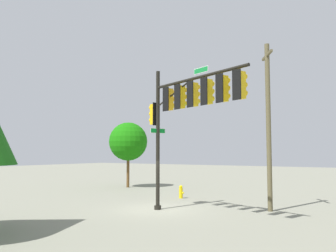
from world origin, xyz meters
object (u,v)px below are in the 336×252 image
Objects in this scene: fire_hydrant at (181,192)px; tree_mid at (128,142)px; utility_pole at (268,123)px; signal_pole_assembly at (186,104)px.

tree_mid is at bearing 153.09° from fire_hydrant.
utility_pole reaches higher than fire_hydrant.
signal_pole_assembly is 1.32× the size of tree_mid.
utility_pole is 7.77m from fire_hydrant.
utility_pole is (2.92, 3.38, -0.77)m from signal_pole_assembly.
fire_hydrant is 0.15× the size of tree_mid.
tree_mid is at bearing 157.54° from utility_pole.
tree_mid is (-7.44, 3.77, 3.47)m from fire_hydrant.
tree_mid is (-10.86, 9.07, -1.36)m from signal_pole_assembly.
signal_pole_assembly reaches higher than tree_mid.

